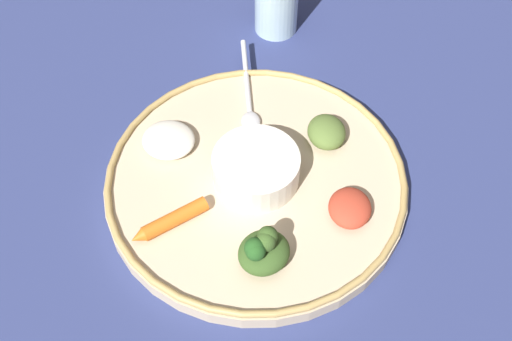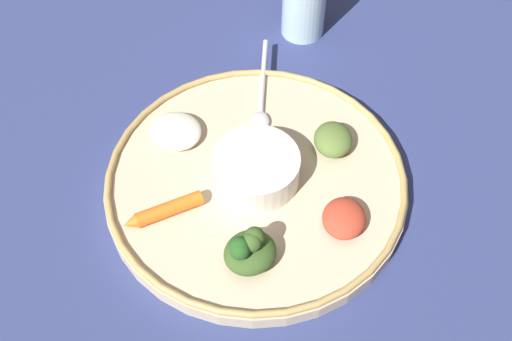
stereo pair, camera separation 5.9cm
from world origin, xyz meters
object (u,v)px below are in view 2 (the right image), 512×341
at_px(center_bowl, 256,167).
at_px(spoon, 261,99).
at_px(drinking_glass, 304,5).
at_px(carrot_near_spoon, 164,211).
at_px(greens_pile, 249,250).

xyz_separation_m(center_bowl, spoon, (-0.11, 0.05, -0.02)).
relative_size(center_bowl, drinking_glass, 0.96).
bearing_deg(carrot_near_spoon, greens_pile, 37.49).
height_order(center_bowl, drinking_glass, drinking_glass).
bearing_deg(spoon, carrot_near_spoon, -53.63).
xyz_separation_m(center_bowl, drinking_glass, (-0.24, 0.17, 0.01)).
height_order(greens_pile, carrot_near_spoon, greens_pile).
distance_m(greens_pile, drinking_glass, 0.40).
bearing_deg(greens_pile, spoon, 155.06).
height_order(spoon, drinking_glass, drinking_glass).
relative_size(spoon, greens_pile, 2.35).
xyz_separation_m(greens_pile, drinking_glass, (-0.34, 0.21, 0.00)).
bearing_deg(drinking_glass, center_bowl, -34.84).
relative_size(center_bowl, greens_pile, 1.51).
bearing_deg(center_bowl, greens_pile, -25.24).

